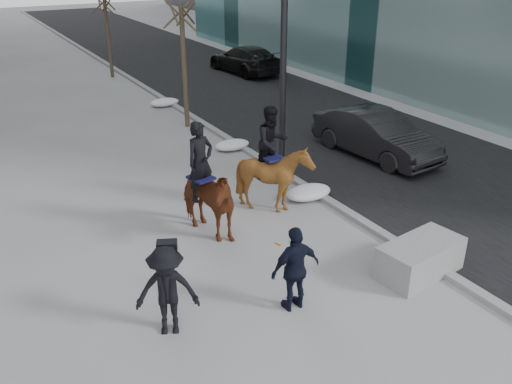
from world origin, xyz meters
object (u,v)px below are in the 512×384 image
planter (420,258)px  car_near (376,134)px  mounted_left (204,195)px  mounted_right (274,170)px

planter → car_near: car_near is taller
planter → mounted_left: bearing=129.7°
mounted_right → planter: bearing=-75.8°
mounted_right → car_near: bearing=18.8°
mounted_left → mounted_right: (2.15, 0.34, 0.07)m
mounted_left → mounted_right: mounted_left is taller
car_near → mounted_left: mounted_left is taller
car_near → mounted_right: 5.30m
planter → mounted_right: (-1.06, 4.20, 0.74)m
mounted_left → mounted_right: 2.18m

